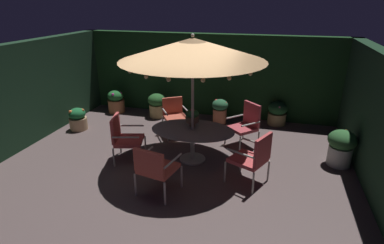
{
  "coord_description": "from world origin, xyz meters",
  "views": [
    {
      "loc": [
        1.86,
        -5.39,
        3.24
      ],
      "look_at": [
        0.3,
        0.3,
        0.89
      ],
      "focal_mm": 28.9,
      "sensor_mm": 36.0,
      "label": 1
    }
  ],
  "objects_px": {
    "patio_dining_table": "(193,134)",
    "patio_chair_northeast": "(246,123)",
    "patio_chair_south": "(155,167)",
    "patio_umbrella": "(193,49)",
    "patio_chair_east": "(174,114)",
    "patio_chair_north": "(253,156)",
    "potted_plant_right_far": "(78,119)",
    "potted_plant_back_left": "(277,113)",
    "centerpiece_planter": "(192,116)",
    "potted_plant_back_center": "(157,104)",
    "patio_chair_southeast": "(124,136)",
    "potted_plant_left_far": "(341,146)",
    "potted_plant_back_right": "(220,110)",
    "potted_plant_right_near": "(116,101)"
  },
  "relations": [
    {
      "from": "potted_plant_right_far",
      "to": "potted_plant_left_far",
      "type": "bearing_deg",
      "value": -2.06
    },
    {
      "from": "patio_dining_table",
      "to": "potted_plant_right_near",
      "type": "distance_m",
      "value": 3.86
    },
    {
      "from": "centerpiece_planter",
      "to": "potted_plant_back_left",
      "type": "height_order",
      "value": "centerpiece_planter"
    },
    {
      "from": "potted_plant_back_left",
      "to": "centerpiece_planter",
      "type": "bearing_deg",
      "value": -125.89
    },
    {
      "from": "patio_chair_east",
      "to": "potted_plant_right_near",
      "type": "distance_m",
      "value": 2.54
    },
    {
      "from": "centerpiece_planter",
      "to": "patio_chair_southeast",
      "type": "distance_m",
      "value": 1.51
    },
    {
      "from": "centerpiece_planter",
      "to": "potted_plant_right_far",
      "type": "xyz_separation_m",
      "value": [
        -3.33,
        0.67,
        -0.65
      ]
    },
    {
      "from": "patio_umbrella",
      "to": "patio_chair_north",
      "type": "xyz_separation_m",
      "value": [
        1.32,
        -0.62,
        -1.78
      ]
    },
    {
      "from": "potted_plant_back_center",
      "to": "potted_plant_back_right",
      "type": "xyz_separation_m",
      "value": [
        1.87,
        -0.02,
        0.01
      ]
    },
    {
      "from": "potted_plant_left_far",
      "to": "potted_plant_right_far",
      "type": "bearing_deg",
      "value": 177.94
    },
    {
      "from": "patio_chair_southeast",
      "to": "patio_umbrella",
      "type": "bearing_deg",
      "value": 15.12
    },
    {
      "from": "patio_umbrella",
      "to": "potted_plant_right_far",
      "type": "xyz_separation_m",
      "value": [
        -3.38,
        0.82,
        -2.07
      ]
    },
    {
      "from": "patio_umbrella",
      "to": "patio_chair_east",
      "type": "bearing_deg",
      "value": 123.84
    },
    {
      "from": "potted_plant_right_far",
      "to": "potted_plant_back_left",
      "type": "bearing_deg",
      "value": 19.18
    },
    {
      "from": "patio_chair_north",
      "to": "patio_chair_south",
      "type": "relative_size",
      "value": 1.09
    },
    {
      "from": "potted_plant_right_far",
      "to": "potted_plant_back_left",
      "type": "height_order",
      "value": "potted_plant_back_left"
    },
    {
      "from": "patio_chair_northeast",
      "to": "potted_plant_back_center",
      "type": "height_order",
      "value": "patio_chair_northeast"
    },
    {
      "from": "patio_umbrella",
      "to": "potted_plant_back_right",
      "type": "distance_m",
      "value": 3.02
    },
    {
      "from": "patio_umbrella",
      "to": "potted_plant_back_center",
      "type": "distance_m",
      "value": 3.48
    },
    {
      "from": "patio_chair_southeast",
      "to": "patio_dining_table",
      "type": "bearing_deg",
      "value": 15.12
    },
    {
      "from": "patio_dining_table",
      "to": "potted_plant_back_center",
      "type": "xyz_separation_m",
      "value": [
        -1.7,
        2.29,
        -0.22
      ]
    },
    {
      "from": "patio_chair_north",
      "to": "potted_plant_right_far",
      "type": "height_order",
      "value": "patio_chair_north"
    },
    {
      "from": "patio_chair_south",
      "to": "potted_plant_back_right",
      "type": "distance_m",
      "value": 3.73
    },
    {
      "from": "patio_dining_table",
      "to": "potted_plant_back_right",
      "type": "bearing_deg",
      "value": 85.76
    },
    {
      "from": "patio_dining_table",
      "to": "patio_chair_northeast",
      "type": "relative_size",
      "value": 1.73
    },
    {
      "from": "centerpiece_planter",
      "to": "potted_plant_right_far",
      "type": "bearing_deg",
      "value": 168.68
    },
    {
      "from": "patio_dining_table",
      "to": "patio_chair_south",
      "type": "distance_m",
      "value": 1.44
    },
    {
      "from": "patio_chair_northeast",
      "to": "potted_plant_right_far",
      "type": "distance_m",
      "value": 4.41
    },
    {
      "from": "patio_chair_north",
      "to": "patio_chair_southeast",
      "type": "relative_size",
      "value": 1.04
    },
    {
      "from": "potted_plant_back_right",
      "to": "patio_chair_southeast",
      "type": "bearing_deg",
      "value": -120.61
    },
    {
      "from": "patio_chair_northeast",
      "to": "patio_chair_south",
      "type": "xyz_separation_m",
      "value": [
        -1.3,
        -2.46,
        -0.01
      ]
    },
    {
      "from": "patio_dining_table",
      "to": "centerpiece_planter",
      "type": "xyz_separation_m",
      "value": [
        -0.05,
        0.16,
        0.35
      ]
    },
    {
      "from": "patio_chair_east",
      "to": "potted_plant_back_center",
      "type": "xyz_separation_m",
      "value": [
        -0.9,
        1.1,
        -0.19
      ]
    },
    {
      "from": "patio_dining_table",
      "to": "centerpiece_planter",
      "type": "relative_size",
      "value": 4.43
    },
    {
      "from": "centerpiece_planter",
      "to": "patio_chair_north",
      "type": "height_order",
      "value": "centerpiece_planter"
    },
    {
      "from": "patio_dining_table",
      "to": "patio_chair_southeast",
      "type": "distance_m",
      "value": 1.45
    },
    {
      "from": "centerpiece_planter",
      "to": "patio_chair_northeast",
      "type": "height_order",
      "value": "centerpiece_planter"
    },
    {
      "from": "potted_plant_right_near",
      "to": "potted_plant_back_center",
      "type": "bearing_deg",
      "value": -1.8
    },
    {
      "from": "patio_dining_table",
      "to": "potted_plant_back_left",
      "type": "height_order",
      "value": "patio_dining_table"
    },
    {
      "from": "patio_chair_east",
      "to": "potted_plant_back_left",
      "type": "distance_m",
      "value": 2.89
    },
    {
      "from": "potted_plant_right_far",
      "to": "potted_plant_right_near",
      "type": "bearing_deg",
      "value": 78.1
    },
    {
      "from": "patio_chair_southeast",
      "to": "potted_plant_right_far",
      "type": "bearing_deg",
      "value": 148.68
    },
    {
      "from": "patio_dining_table",
      "to": "patio_chair_north",
      "type": "bearing_deg",
      "value": -25.19
    },
    {
      "from": "patio_dining_table",
      "to": "patio_chair_south",
      "type": "height_order",
      "value": "patio_chair_south"
    },
    {
      "from": "patio_chair_northeast",
      "to": "potted_plant_left_far",
      "type": "relative_size",
      "value": 1.33
    },
    {
      "from": "patio_chair_south",
      "to": "potted_plant_back_center",
      "type": "relative_size",
      "value": 1.35
    },
    {
      "from": "potted_plant_left_far",
      "to": "potted_plant_back_left",
      "type": "xyz_separation_m",
      "value": [
        -1.3,
        2.0,
        -0.09
      ]
    },
    {
      "from": "patio_dining_table",
      "to": "potted_plant_back_center",
      "type": "relative_size",
      "value": 2.53
    },
    {
      "from": "patio_chair_east",
      "to": "potted_plant_back_right",
      "type": "height_order",
      "value": "patio_chair_east"
    },
    {
      "from": "patio_dining_table",
      "to": "patio_chair_north",
      "type": "height_order",
      "value": "patio_chair_north"
    }
  ]
}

